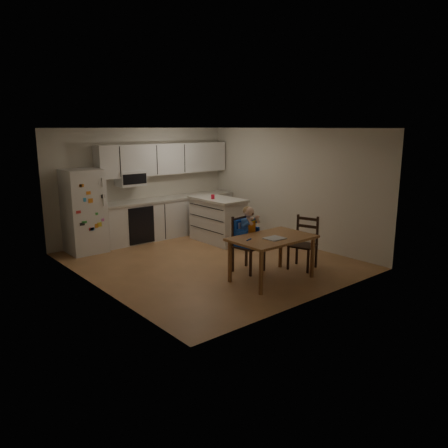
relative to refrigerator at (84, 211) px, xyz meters
name	(u,v)px	position (x,y,z in m)	size (l,w,h in m)	color
room	(194,194)	(1.55, -1.67, 0.40)	(4.52, 5.01, 2.51)	#95693F
refrigerator	(84,211)	(0.00, 0.00, 0.00)	(0.72, 0.70, 1.70)	silver
kitchen_run	(167,199)	(2.05, 0.09, 0.03)	(3.37, 0.62, 2.15)	silver
kitchen_island	(218,220)	(2.60, -1.10, -0.35)	(0.70, 1.34, 0.99)	silver
red_cup	(213,197)	(2.43, -1.14, 0.19)	(0.08, 0.08, 0.10)	red
dining_table	(272,243)	(1.71, -3.63, -0.21)	(1.38, 0.89, 0.74)	brown
napkin	(275,238)	(1.66, -3.73, -0.10)	(0.31, 0.27, 0.01)	#A7A7AC
toddler_spoon	(249,240)	(1.27, -3.53, -0.10)	(0.02, 0.02, 0.12)	#103FBB
chair_booster	(246,232)	(1.70, -3.01, -0.14)	(0.51, 0.51, 1.17)	black
chair_side	(305,239)	(2.65, -3.55, -0.31)	(0.52, 0.52, 0.95)	black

